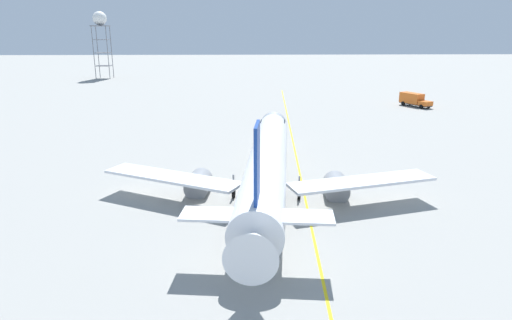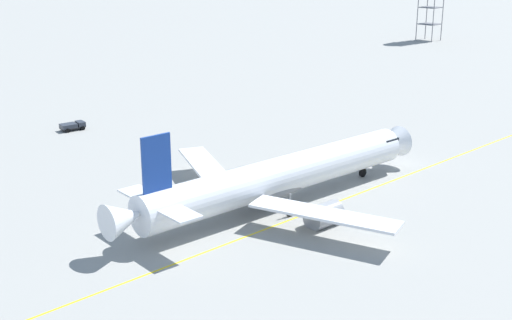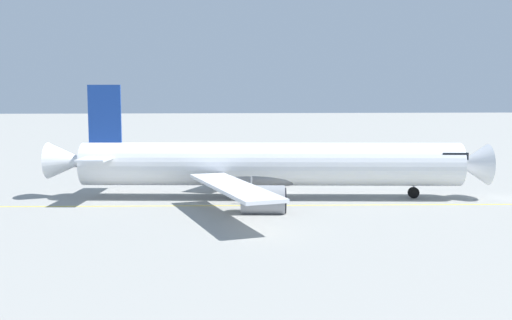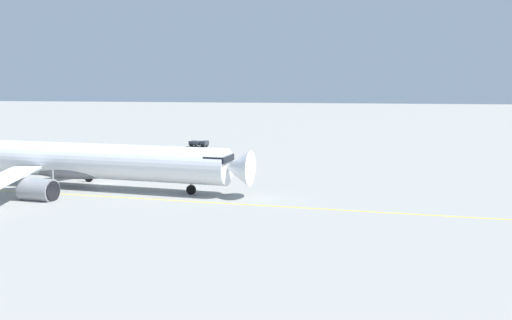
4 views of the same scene
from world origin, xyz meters
The scene contains 5 objects.
ground_plane centered at (0.00, 0.00, 0.00)m, with size 600.00×600.00×0.00m, color gray.
airliner_main centered at (-2.32, 1.28, 3.11)m, with size 34.92×43.19×11.27m.
pushback_tug_truck centered at (26.34, 25.39, 0.81)m, with size 4.46×5.75×1.30m.
baggage_truck_truck centered at (41.87, -0.17, 0.71)m, with size 2.69×3.98×1.22m.
taxiway_centreline centered at (-6.64, -1.74, 0.00)m, with size 10.96×171.60×0.01m.
Camera 3 is at (-58.81, 7.26, 9.87)m, focal length 41.05 mm.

